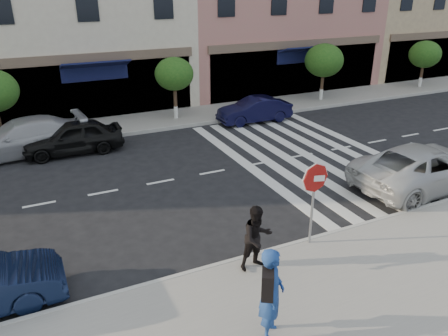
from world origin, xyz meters
TOP-DOWN VIEW (x-y plane):
  - ground at (0.00, 0.00)m, footprint 120.00×120.00m
  - sidewalk_near at (0.00, -3.75)m, footprint 60.00×4.50m
  - sidewalk_far at (0.00, 11.00)m, footprint 60.00×3.00m
  - building_centre at (-0.50, 17.00)m, footprint 11.00×9.00m
  - street_tree_c at (3.00, 10.80)m, footprint 1.90×1.90m
  - street_tree_ea at (12.00, 10.80)m, footprint 2.20×2.20m
  - street_tree_eb at (20.00, 10.80)m, footprint 2.00×2.00m
  - stop_sign at (2.31, -1.67)m, footprint 0.77×0.29m
  - photographer at (-0.31, -4.01)m, footprint 0.76×0.84m
  - walker at (0.51, -2.00)m, footprint 0.83×0.66m
  - car_near_right at (8.00, -0.21)m, footprint 5.43×2.70m
  - car_far_left at (-4.20, 8.93)m, footprint 5.17×2.45m
  - car_far_mid at (-2.33, 8.29)m, footprint 3.99×1.64m
  - car_far_right at (6.50, 8.94)m, footprint 3.76×1.40m

SIDE VIEW (x-z plane):
  - ground at x=0.00m, z-range 0.00..0.00m
  - sidewalk_near at x=0.00m, z-range 0.00..0.15m
  - sidewalk_far at x=0.00m, z-range 0.00..0.15m
  - car_far_right at x=6.50m, z-range 0.00..1.23m
  - car_far_mid at x=-2.33m, z-range 0.00..1.35m
  - car_far_left at x=-4.20m, z-range 0.00..1.45m
  - car_near_right at x=8.00m, z-range 0.00..1.48m
  - walker at x=0.51m, z-range 0.15..1.78m
  - photographer at x=-0.31m, z-range 0.15..2.08m
  - stop_sign at x=2.31m, z-range 0.68..2.96m
  - street_tree_eb at x=20.00m, z-range 0.75..3.69m
  - street_tree_c at x=3.00m, z-range 0.84..3.87m
  - street_tree_ea at x=12.00m, z-range 0.80..3.99m
  - building_centre at x=-0.50m, z-range 0.00..11.00m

